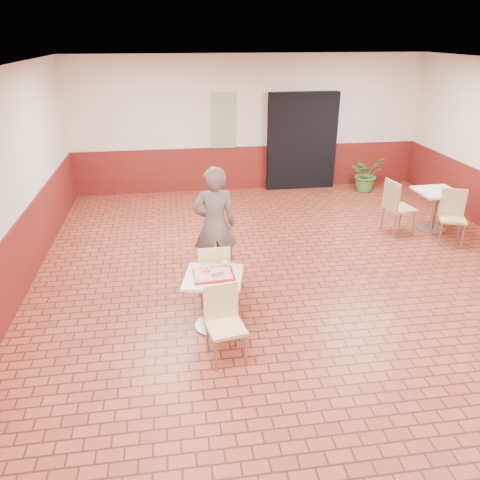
{
  "coord_description": "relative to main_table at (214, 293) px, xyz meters",
  "views": [
    {
      "loc": [
        -1.81,
        -5.54,
        3.41
      ],
      "look_at": [
        -0.99,
        -0.09,
        0.95
      ],
      "focal_mm": 35.0,
      "sensor_mm": 36.0,
      "label": 1
    }
  ],
  "objects": [
    {
      "name": "promo_poster",
      "position": [
        0.79,
        5.53,
        1.11
      ],
      "size": [
        0.5,
        0.03,
        1.2
      ],
      "primitive_type": "cube",
      "color": "gray",
      "rests_on": "wainscot_band"
    },
    {
      "name": "long_john_donut",
      "position": [
        0.05,
        -0.04,
        0.29
      ],
      "size": [
        0.16,
        0.1,
        0.05
      ],
      "rotation": [
        0.0,
        0.0,
        0.22
      ],
      "color": "#CB893B",
      "rests_on": "serving_tray"
    },
    {
      "name": "customer",
      "position": [
        0.14,
        1.24,
        0.38
      ],
      "size": [
        0.66,
        0.45,
        1.74
      ],
      "primitive_type": "imported",
      "rotation": [
        0.0,
        0.0,
        3.2
      ],
      "color": "brown",
      "rests_on": "ground"
    },
    {
      "name": "second_table",
      "position": [
        4.36,
        2.56,
        0.03
      ],
      "size": [
        0.72,
        0.72,
        0.76
      ],
      "rotation": [
        0.0,
        0.0,
        0.03
      ],
      "color": "beige",
      "rests_on": "ground"
    },
    {
      "name": "chair_main_front",
      "position": [
        0.06,
        -0.58,
        0.0
      ],
      "size": [
        0.47,
        0.47,
        0.87
      ],
      "rotation": [
        0.0,
        0.0,
        0.18
      ],
      "color": "#DFC086",
      "rests_on": "ground"
    },
    {
      "name": "chair_second_front",
      "position": [
        4.39,
        2.05,
        0.03
      ],
      "size": [
        0.55,
        0.55,
        0.92
      ],
      "rotation": [
        0.0,
        0.0,
        -0.38
      ],
      "color": "#CDB87B",
      "rests_on": "ground"
    },
    {
      "name": "serving_tray",
      "position": [
        -0.0,
        0.0,
        0.25
      ],
      "size": [
        0.49,
        0.38,
        0.03
      ],
      "rotation": [
        0.0,
        0.0,
        0.03
      ],
      "color": "#B30D0E",
      "rests_on": "main_table"
    },
    {
      "name": "potted_plant",
      "position": [
        4.03,
        4.99,
        -0.07
      ],
      "size": [
        0.93,
        0.87,
        0.82
      ],
      "primitive_type": "imported",
      "rotation": [
        0.0,
        0.0,
        0.37
      ],
      "color": "#3A732E",
      "rests_on": "ground"
    },
    {
      "name": "room_shell",
      "position": [
        1.39,
        0.59,
        1.01
      ],
      "size": [
        8.01,
        10.01,
        3.01
      ],
      "color": "brown",
      "rests_on": "ground"
    },
    {
      "name": "ring_donut",
      "position": [
        -0.08,
        0.1,
        0.28
      ],
      "size": [
        0.11,
        0.11,
        0.03
      ],
      "primitive_type": "torus",
      "rotation": [
        0.0,
        0.0,
        0.07
      ],
      "color": "#DC8950",
      "rests_on": "serving_tray"
    },
    {
      "name": "corridor_doorway",
      "position": [
        2.59,
        5.47,
        0.61
      ],
      "size": [
        1.6,
        0.22,
        2.2
      ],
      "primitive_type": "cube",
      "color": "black",
      "rests_on": "ground"
    },
    {
      "name": "wainscot_band",
      "position": [
        1.39,
        0.59,
        0.01
      ],
      "size": [
        8.0,
        10.0,
        1.0
      ],
      "color": "#5D1711",
      "rests_on": "ground"
    },
    {
      "name": "main_table",
      "position": [
        0.0,
        0.0,
        0.0
      ],
      "size": [
        0.68,
        0.68,
        0.72
      ],
      "rotation": [
        0.0,
        0.0,
        -0.22
      ],
      "color": "beige",
      "rests_on": "ground"
    },
    {
      "name": "paper_cup",
      "position": [
        0.16,
        0.14,
        0.31
      ],
      "size": [
        0.06,
        0.06,
        0.08
      ],
      "rotation": [
        0.0,
        0.0,
        -0.44
      ],
      "color": "silver",
      "rests_on": "serving_tray"
    },
    {
      "name": "chair_main_back",
      "position": [
        0.05,
        0.53,
        0.02
      ],
      "size": [
        0.42,
        0.42,
        0.9
      ],
      "rotation": [
        0.0,
        0.0,
        3.15
      ],
      "color": "#E0D186",
      "rests_on": "ground"
    },
    {
      "name": "chair_second_left",
      "position": [
        3.57,
        2.52,
        0.07
      ],
      "size": [
        0.53,
        0.53,
        1.0
      ],
      "rotation": [
        0.0,
        0.0,
        1.72
      ],
      "color": "tan",
      "rests_on": "ground"
    }
  ]
}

